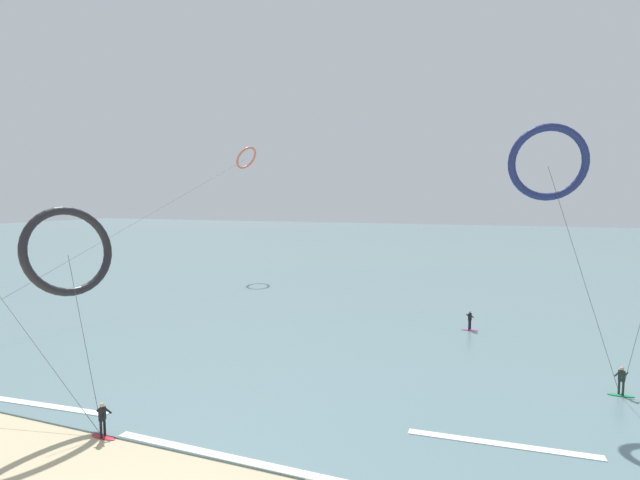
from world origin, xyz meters
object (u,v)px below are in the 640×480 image
object	(u,v)px
kite_charcoal	(68,251)
surfer_crimson	(103,422)
surfer_magenta	(470,322)
kite_coral	(246,158)
surfer_emerald	(621,383)
kite_navy	(548,163)

from	to	relation	value
kite_charcoal	surfer_crimson	bearing A→B (deg)	-99.25
surfer_magenta	surfer_crimson	size ratio (longest dim) A/B	1.00
kite_coral	kite_charcoal	xyz separation A→B (m)	(14.73, -45.08, -8.71)
surfer_emerald	kite_coral	size ratio (longest dim) A/B	0.03
surfer_crimson	kite_navy	world-z (taller)	kite_navy
kite_navy	kite_coral	bearing A→B (deg)	-49.89
surfer_emerald	kite_navy	bearing A→B (deg)	56.88
surfer_crimson	kite_navy	size ratio (longest dim) A/B	0.11
kite_navy	kite_charcoal	world-z (taller)	kite_navy
surfer_magenta	kite_charcoal	xyz separation A→B (m)	(-18.96, -23.61, 7.68)
surfer_magenta	surfer_emerald	xyz separation A→B (m)	(9.15, -11.50, 0.00)
surfer_magenta	surfer_emerald	bearing A→B (deg)	58.83
kite_coral	kite_charcoal	distance (m)	48.22
surfer_emerald	kite_coral	world-z (taller)	kite_coral
surfer_crimson	kite_charcoal	xyz separation A→B (m)	(-4.25, 2.23, 7.76)
kite_coral	kite_navy	size ratio (longest dim) A/B	3.16
surfer_emerald	kite_charcoal	world-z (taller)	kite_charcoal
surfer_emerald	surfer_crimson	distance (m)	27.85
surfer_crimson	kite_coral	world-z (taller)	kite_coral
kite_navy	surfer_emerald	bearing A→B (deg)	173.98
surfer_crimson	surfer_emerald	bearing A→B (deg)	109.60
surfer_crimson	kite_coral	size ratio (longest dim) A/B	0.03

